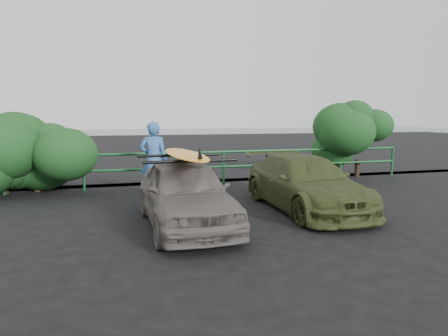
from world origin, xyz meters
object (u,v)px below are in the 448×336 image
at_px(olive_vehicle, 305,183).
at_px(surfboard, 185,154).
at_px(man, 154,159).
at_px(sedan, 185,193).
at_px(guardrail, 191,169).

relative_size(olive_vehicle, surfboard, 1.42).
relative_size(olive_vehicle, man, 2.11).
height_order(sedan, man, man).
distance_m(olive_vehicle, surfboard, 2.98).
height_order(olive_vehicle, surfboard, surfboard).
bearing_deg(sedan, surfboard, 88.56).
xyz_separation_m(man, surfboard, (0.28, -3.05, 0.39)).
bearing_deg(olive_vehicle, guardrail, 117.38).
height_order(guardrail, surfboard, surfboard).
distance_m(sedan, man, 3.09).
height_order(guardrail, man, man).
bearing_deg(sedan, olive_vehicle, 11.74).
bearing_deg(man, olive_vehicle, 153.14).
relative_size(guardrail, surfboard, 4.89).
bearing_deg(surfboard, guardrail, 76.37).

